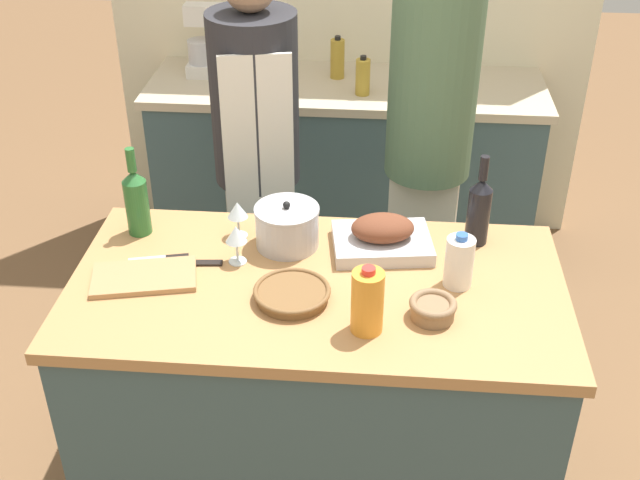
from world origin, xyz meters
The scene contains 21 objects.
kitchen_island centered at (0.00, 0.00, 0.44)m, with size 1.51×0.79×0.89m.
back_counter centered at (0.00, 1.56, 0.46)m, with size 1.86×0.60×0.92m.
roasting_pan centered at (0.19, 0.21, 0.93)m, with size 0.34×0.27×0.12m.
wicker_basket centered at (-0.07, -0.09, 0.91)m, with size 0.23×0.23×0.04m.
cutting_board centered at (-0.53, -0.03, 0.90)m, with size 0.35×0.24×0.02m.
stock_pot centered at (-0.11, 0.21, 0.96)m, with size 0.21×0.21×0.16m.
mixing_bowl centered at (0.34, -0.14, 0.92)m, with size 0.14×0.14×0.06m.
juice_jug centered at (0.16, -0.21, 0.98)m, with size 0.09×0.09×0.21m.
milk_jug centered at (0.42, 0.03, 0.97)m, with size 0.09×0.09×0.18m.
wine_bottle_green centered at (0.50, 0.28, 1.01)m, with size 0.07×0.07×0.31m.
wine_bottle_dark centered at (-0.61, 0.25, 1.01)m, with size 0.08×0.08×0.31m.
wine_glass_left centered at (-0.28, 0.25, 0.98)m, with size 0.07×0.07×0.13m.
wine_glass_right centered at (-0.26, 0.09, 0.98)m, with size 0.07×0.07×0.13m.
knife_chef centered at (-0.42, 0.07, 0.89)m, with size 0.25×0.05×0.01m.
knife_paring centered at (-0.50, 0.08, 0.89)m, with size 0.19×0.07×0.01m.
stand_mixer centered at (-0.67, 1.62, 1.06)m, with size 0.18×0.14×0.34m.
condiment_bottle_tall centered at (0.08, 1.44, 1.00)m, with size 0.07×0.07×0.18m.
condiment_bottle_short centered at (-0.05, 1.64, 1.01)m, with size 0.07×0.07×0.20m.
condiment_bottle_extra centered at (-0.36, 1.52, 1.01)m, with size 0.06×0.06×0.20m.
person_cook_aproned centered at (-0.31, 0.84, 0.92)m, with size 0.34×0.36×1.65m.
person_cook_guest centered at (0.36, 0.82, 1.00)m, with size 0.33×0.33×1.79m.
Camera 1 is at (0.18, -1.98, 2.30)m, focal length 45.00 mm.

